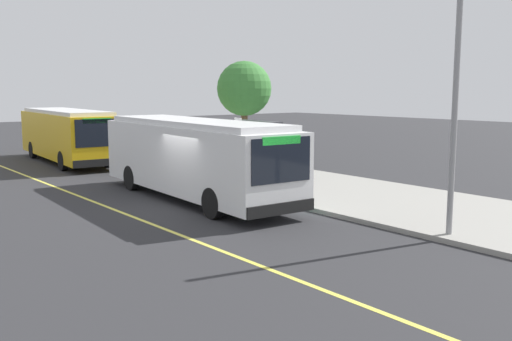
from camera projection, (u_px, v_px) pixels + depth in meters
name	position (u px, v px, depth m)	size (l,w,h in m)	color
ground_plane	(189.00, 208.00, 19.59)	(120.00, 120.00, 0.00)	#2B2B2D
sidewalk_curb	(314.00, 187.00, 23.27)	(44.00, 6.40, 0.15)	gray
lane_stripe_center	(131.00, 216.00, 18.24)	(36.00, 0.14, 0.01)	#E0D64C
transit_bus_main	(194.00, 156.00, 20.94)	(10.69, 3.11, 2.95)	white
transit_bus_second	(67.00, 134.00, 31.63)	(10.71, 3.34, 2.95)	gold
bus_shelter	(249.00, 136.00, 26.11)	(2.90, 1.60, 2.48)	#333338
waiting_bench	(252.00, 164.00, 26.32)	(1.60, 0.48, 0.95)	brown
route_sign_post	(238.00, 142.00, 22.81)	(0.44, 0.08, 2.80)	#333338
pedestrian_commuter	(229.00, 157.00, 24.75)	(0.24, 0.40, 1.69)	#282D47
street_tree_near_shelter	(244.00, 89.00, 30.20)	(2.92, 2.92, 5.43)	brown
utility_pole	(454.00, 116.00, 14.96)	(0.16, 0.16, 6.40)	gray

